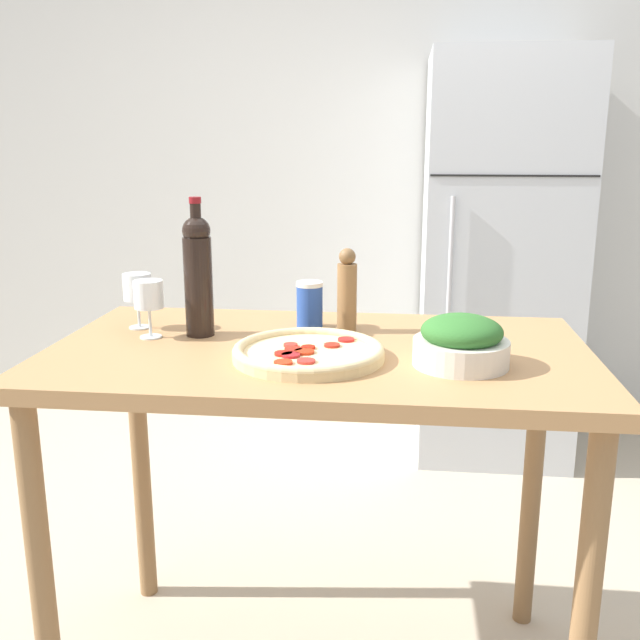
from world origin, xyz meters
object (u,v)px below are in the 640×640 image
object	(u,v)px
wine_glass_near	(149,297)
homemade_pizza	(308,352)
wine_bottle	(198,273)
refrigerator	(498,261)
salt_canister	(310,305)
pepper_mill	(347,292)
salad_bowl	(461,343)
wine_glass_far	(137,290)

from	to	relation	value
wine_glass_near	homemade_pizza	size ratio (longest dim) A/B	0.42
homemade_pizza	wine_bottle	bearing A→B (deg)	149.95
refrigerator	wine_glass_near	distance (m)	1.96
refrigerator	wine_glass_near	world-z (taller)	refrigerator
wine_bottle	salt_canister	xyz separation A→B (m)	(0.28, 0.11, -0.10)
wine_glass_near	refrigerator	bearing A→B (deg)	56.21
refrigerator	pepper_mill	bearing A→B (deg)	-111.29
wine_glass_near	salad_bowl	size ratio (longest dim) A/B	0.69
wine_glass_far	salad_bowl	xyz separation A→B (m)	(0.85, -0.24, -0.05)
refrigerator	salt_canister	world-z (taller)	refrigerator
salad_bowl	homemade_pizza	xyz separation A→B (m)	(-0.35, 0.01, -0.04)
salad_bowl	wine_glass_far	bearing A→B (deg)	164.07
wine_bottle	salad_bowl	xyz separation A→B (m)	(0.66, -0.19, -0.11)
wine_bottle	salt_canister	size ratio (longest dim) A/B	2.82
pepper_mill	salad_bowl	bearing A→B (deg)	-43.84
pepper_mill	wine_glass_near	bearing A→B (deg)	-166.59
pepper_mill	salt_canister	size ratio (longest dim) A/B	1.77
salt_canister	salad_bowl	bearing A→B (deg)	-37.94
salt_canister	wine_bottle	bearing A→B (deg)	-158.12
wine_glass_far	salad_bowl	bearing A→B (deg)	-15.93
wine_bottle	wine_glass_near	bearing A→B (deg)	-162.14
homemade_pizza	salad_bowl	bearing A→B (deg)	-1.56
wine_glass_far	wine_bottle	bearing A→B (deg)	-15.76
pepper_mill	salad_bowl	size ratio (longest dim) A/B	1.04
salad_bowl	salt_canister	world-z (taller)	salt_canister
wine_glass_far	homemade_pizza	xyz separation A→B (m)	(0.50, -0.23, -0.09)
homemade_pizza	salt_canister	bearing A→B (deg)	96.80
pepper_mill	salt_canister	world-z (taller)	pepper_mill
wine_glass_near	homemade_pizza	distance (m)	0.46
refrigerator	pepper_mill	xyz separation A→B (m)	(-0.59, -1.51, 0.15)
pepper_mill	homemade_pizza	bearing A→B (deg)	-104.95
salad_bowl	wine_glass_near	bearing A→B (deg)	169.14
salad_bowl	wine_bottle	bearing A→B (deg)	164.02
wine_glass_near	salt_canister	xyz separation A→B (m)	(0.40, 0.15, -0.04)
salt_canister	wine_glass_far	bearing A→B (deg)	-172.82
wine_glass_far	salt_canister	distance (m)	0.47
refrigerator	wine_glass_far	world-z (taller)	refrigerator
salad_bowl	salt_canister	size ratio (longest dim) A/B	1.71
refrigerator	salad_bowl	world-z (taller)	refrigerator
wine_bottle	pepper_mill	bearing A→B (deg)	11.94
refrigerator	pepper_mill	world-z (taller)	refrigerator
refrigerator	wine_bottle	distance (m)	1.87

